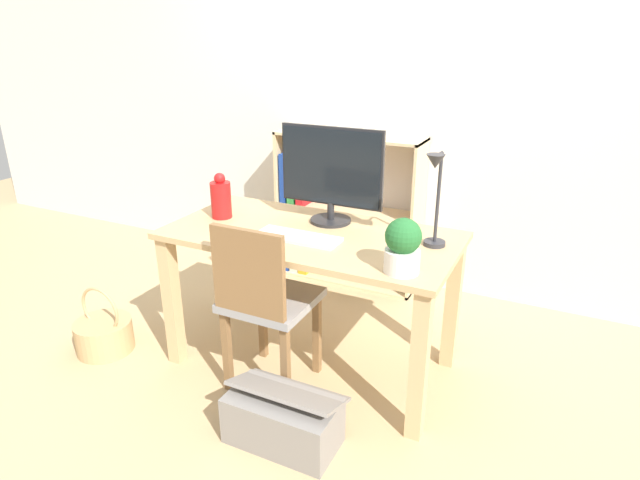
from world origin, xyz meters
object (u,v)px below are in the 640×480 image
(bookshelf, at_px, (323,212))
(vase, at_px, (221,198))
(monitor, at_px, (331,171))
(desk_lamp, at_px, (436,191))
(keyboard, at_px, (298,237))
(potted_plant, at_px, (403,246))
(basket, at_px, (104,334))
(storage_box, at_px, (283,418))
(chair, at_px, (265,299))

(bookshelf, bearing_deg, vase, -95.29)
(monitor, distance_m, desk_lamp, 0.58)
(vase, height_order, desk_lamp, desk_lamp)
(keyboard, bearing_deg, potted_plant, -14.49)
(monitor, distance_m, basket, 1.55)
(monitor, bearing_deg, desk_lamp, -14.00)
(keyboard, bearing_deg, vase, 168.67)
(monitor, height_order, storage_box, monitor)
(monitor, distance_m, storage_box, 1.19)
(desk_lamp, height_order, storage_box, desk_lamp)
(vase, bearing_deg, storage_box, -40.58)
(bookshelf, bearing_deg, keyboard, -69.98)
(desk_lamp, height_order, basket, desk_lamp)
(bookshelf, relative_size, storage_box, 2.13)
(monitor, relative_size, storage_box, 1.13)
(potted_plant, bearing_deg, vase, 167.01)
(keyboard, distance_m, potted_plant, 0.58)
(vase, bearing_deg, bookshelf, 84.71)
(chair, bearing_deg, storage_box, -49.03)
(potted_plant, relative_size, chair, 0.26)
(keyboard, relative_size, storage_box, 0.85)
(vase, distance_m, desk_lamp, 1.12)
(keyboard, relative_size, vase, 1.71)
(monitor, xyz_separation_m, potted_plant, (0.52, -0.43, -0.15))
(potted_plant, bearing_deg, chair, -176.03)
(keyboard, relative_size, bookshelf, 0.40)
(keyboard, relative_size, potted_plant, 1.78)
(vase, bearing_deg, desk_lamp, 2.37)
(vase, bearing_deg, monitor, 18.88)
(desk_lamp, xyz_separation_m, chair, (-0.68, -0.34, -0.52))
(storage_box, bearing_deg, bookshelf, 110.05)
(monitor, height_order, potted_plant, monitor)
(monitor, xyz_separation_m, desk_lamp, (0.56, -0.14, 0.00))
(bookshelf, height_order, basket, bookshelf)
(desk_lamp, relative_size, storage_box, 0.91)
(desk_lamp, bearing_deg, keyboard, -166.18)
(bookshelf, bearing_deg, desk_lamp, -44.18)
(basket, bearing_deg, vase, 35.75)
(bookshelf, distance_m, storage_box, 1.76)
(monitor, height_order, vase, monitor)
(desk_lamp, relative_size, bookshelf, 0.43)
(vase, xyz_separation_m, storage_box, (0.69, -0.59, -0.73))
(monitor, height_order, bookshelf, monitor)
(vase, distance_m, chair, 0.63)
(keyboard, xyz_separation_m, chair, (-0.08, -0.19, -0.26))
(potted_plant, height_order, storage_box, potted_plant)
(monitor, distance_m, keyboard, 0.39)
(keyboard, height_order, potted_plant, potted_plant)
(keyboard, relative_size, basket, 1.07)
(monitor, height_order, chair, monitor)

